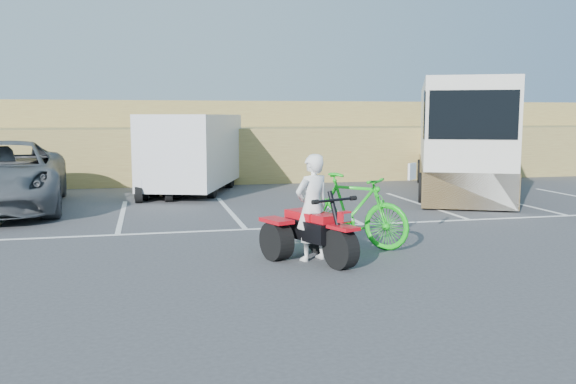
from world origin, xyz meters
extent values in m
plane|color=#3D3D40|center=(0.00, 0.00, 0.00)|extent=(100.00, 100.00, 0.00)
cube|color=white|center=(-5.40, 5.00, 0.00)|extent=(0.12, 5.00, 0.01)
cube|color=white|center=(-2.70, 5.00, 0.00)|extent=(0.12, 5.00, 0.01)
cube|color=white|center=(0.00, 5.00, 0.00)|extent=(0.12, 5.00, 0.01)
cube|color=white|center=(2.70, 5.00, 0.00)|extent=(0.12, 5.00, 0.01)
cube|color=white|center=(5.40, 5.00, 0.00)|extent=(0.12, 5.00, 0.01)
cube|color=white|center=(8.10, 5.00, 0.00)|extent=(0.12, 5.00, 0.01)
cube|color=white|center=(0.00, 2.40, 0.00)|extent=(28.00, 0.12, 0.01)
cube|color=olive|center=(0.00, 14.00, 1.00)|extent=(40.00, 6.00, 2.00)
cube|color=olive|center=(0.00, 17.50, 2.00)|extent=(40.00, 4.00, 2.20)
imported|color=white|center=(0.66, -0.65, 0.91)|extent=(0.78, 0.66, 1.83)
imported|color=#14BF19|center=(1.70, 0.26, 0.69)|extent=(2.06, 2.12, 1.38)
imported|color=#4F5358|center=(-5.76, 6.55, 0.90)|extent=(3.59, 6.75, 1.81)
cube|color=silver|center=(-0.58, 9.26, 1.38)|extent=(3.78, 5.77, 2.23)
cylinder|color=black|center=(-0.58, 9.26, 0.31)|extent=(2.06, 1.23, 0.63)
cube|color=silver|center=(8.04, 7.89, 1.77)|extent=(6.18, 9.70, 3.45)
cube|color=brown|center=(8.04, 7.89, 0.53)|extent=(6.22, 9.72, 0.96)
cube|color=black|center=(6.03, 3.53, 2.49)|extent=(2.01, 0.94, 1.24)
camera|label=1|loc=(-2.06, -10.54, 2.47)|focal=38.00mm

